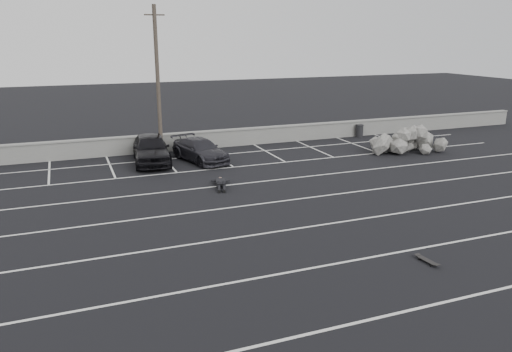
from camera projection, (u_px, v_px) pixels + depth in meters
name	position (u px, v px, depth m)	size (l,w,h in m)	color
ground	(288.00, 230.00, 17.68)	(120.00, 120.00, 0.00)	black
seawall	(191.00, 140.00, 30.09)	(50.00, 0.45, 1.06)	gray
stall_lines	(244.00, 195.00, 21.61)	(36.00, 20.05, 0.01)	silver
car_left	(151.00, 149.00, 26.79)	(1.87, 4.64, 1.58)	black
car_right	(200.00, 150.00, 27.25)	(1.71, 4.22, 1.22)	#25242A
utility_pole	(158.00, 81.00, 27.70)	(1.10, 0.22, 8.27)	#4C4238
trash_bin	(359.00, 131.00, 33.81)	(0.73, 0.73, 0.84)	black
riprap_pile	(405.00, 143.00, 29.63)	(4.87, 3.15, 1.29)	gray
person	(221.00, 180.00, 22.92)	(1.50, 2.51, 0.47)	black
skateboard	(427.00, 261.00, 15.12)	(0.26, 0.75, 0.09)	black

